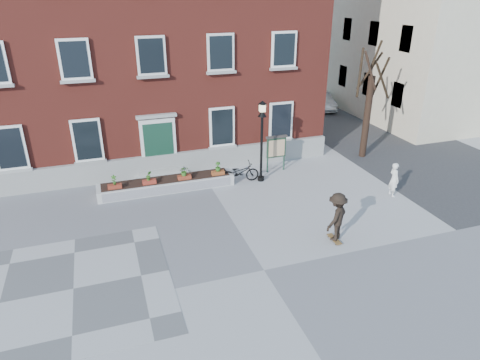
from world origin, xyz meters
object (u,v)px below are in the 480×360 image
object	(u,v)px
lamp_post	(262,130)
skateboarder	(337,217)
parked_car	(321,101)
bystander	(394,179)
bicycle	(240,172)
notice_board	(276,148)

from	to	relation	value
lamp_post	skateboarder	bearing A→B (deg)	-83.67
parked_car	bystander	size ratio (longest dim) A/B	2.46
bicycle	parked_car	bearing A→B (deg)	-40.21
bystander	notice_board	world-z (taller)	notice_board
bystander	parked_car	bearing A→B (deg)	-11.78
bicycle	notice_board	xyz separation A→B (m)	(2.15, 0.68, 0.77)
bystander	bicycle	bearing A→B (deg)	63.61
bicycle	skateboarder	distance (m)	6.31
skateboarder	parked_car	bearing A→B (deg)	63.29
bicycle	bystander	bearing A→B (deg)	-117.45
lamp_post	skateboarder	size ratio (longest dim) A/B	2.03
bystander	notice_board	xyz separation A→B (m)	(-3.88, 4.25, 0.48)
parked_car	notice_board	xyz separation A→B (m)	(-7.97, -10.05, 0.63)
parked_car	skateboarder	bearing A→B (deg)	-108.08
bicycle	parked_car	size ratio (longest dim) A/B	0.49
parked_car	lamp_post	world-z (taller)	lamp_post
bystander	skateboarder	distance (m)	5.04
bystander	notice_board	distance (m)	5.77
bicycle	bystander	xyz separation A→B (m)	(6.03, -3.56, 0.29)
lamp_post	notice_board	world-z (taller)	lamp_post
skateboarder	lamp_post	bearing A→B (deg)	96.33
bystander	skateboarder	bearing A→B (deg)	123.98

